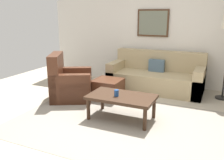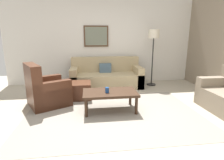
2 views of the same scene
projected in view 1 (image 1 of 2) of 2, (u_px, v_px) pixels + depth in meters
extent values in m
plane|color=#B2A893|center=(119.00, 123.00, 3.94)|extent=(8.00, 8.00, 0.00)
cube|color=silver|center=(161.00, 28.00, 5.86)|extent=(6.00, 0.12, 2.80)
cube|color=gray|center=(119.00, 123.00, 3.94)|extent=(3.42, 2.39, 0.01)
cube|color=tan|center=(155.00, 82.00, 5.60)|extent=(2.11, 0.94, 0.42)
cube|color=tan|center=(159.00, 69.00, 5.84)|extent=(2.11, 0.24, 0.88)
cube|color=tan|center=(117.00, 73.00, 5.95)|extent=(0.20, 0.94, 0.62)
cube|color=tan|center=(199.00, 82.00, 5.19)|extent=(0.20, 0.94, 0.62)
cube|color=slate|center=(157.00, 66.00, 5.63)|extent=(0.36, 0.12, 0.28)
cube|color=#4C2819|center=(72.00, 88.00, 5.04)|extent=(1.08, 1.08, 0.44)
cube|color=#4C2819|center=(57.00, 77.00, 4.96)|extent=(0.55, 0.80, 0.95)
cube|color=#4C2819|center=(70.00, 89.00, 4.71)|extent=(0.78, 0.51, 0.60)
cube|color=#4C2819|center=(73.00, 81.00, 5.33)|extent=(0.78, 0.51, 0.60)
cube|color=#4C2819|center=(108.00, 89.00, 5.09)|extent=(0.56, 0.56, 0.40)
cylinder|color=#382316|center=(88.00, 109.00, 4.04)|extent=(0.06, 0.06, 0.36)
cylinder|color=#382316|center=(145.00, 119.00, 3.65)|extent=(0.06, 0.06, 0.36)
cylinder|color=#382316|center=(102.00, 100.00, 4.50)|extent=(0.06, 0.06, 0.36)
cylinder|color=#382316|center=(154.00, 108.00, 4.10)|extent=(0.06, 0.06, 0.36)
cube|color=#382316|center=(122.00, 97.00, 4.02)|extent=(1.10, 0.64, 0.05)
cylinder|color=#1E478C|center=(116.00, 93.00, 3.97)|extent=(0.07, 0.07, 0.11)
cylinder|color=black|center=(222.00, 98.00, 5.09)|extent=(0.28, 0.28, 0.03)
cube|color=#472D1C|center=(153.00, 23.00, 5.83)|extent=(0.76, 0.04, 0.64)
cube|color=slate|center=(153.00, 23.00, 5.82)|extent=(0.68, 0.01, 0.56)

